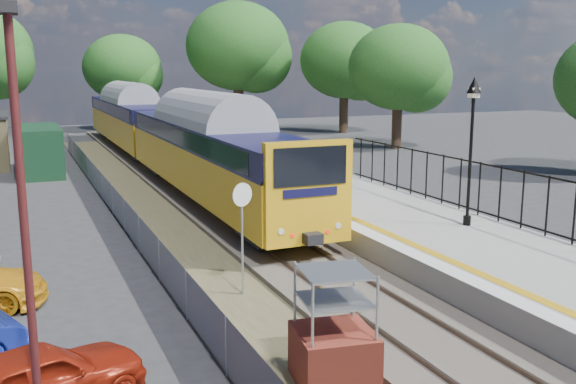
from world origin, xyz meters
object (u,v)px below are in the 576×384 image
train (159,129)px  brick_plinth (334,330)px  speed_sign (242,219)px  carpark_lamp (23,214)px  car_red (40,379)px  victorian_lamp_north (473,117)px

train → brick_plinth: (-2.50, -26.90, -1.27)m
speed_sign → carpark_lamp: bearing=-152.1°
car_red → carpark_lamp: bearing=155.7°
train → brick_plinth: bearing=-95.3°
carpark_lamp → car_red: (0.05, 1.52, -3.16)m
brick_plinth → car_red: size_ratio=0.62×
brick_plinth → speed_sign: speed_sign is taller
brick_plinth → car_red: (-4.99, 1.06, -0.46)m
victorian_lamp_north → carpark_lamp: size_ratio=0.70×
brick_plinth → speed_sign: (0.00, 5.06, 0.96)m
speed_sign → car_red: speed_sign is taller
carpark_lamp → brick_plinth: bearing=5.2°
train → car_red: train is taller
victorian_lamp_north → car_red: size_ratio=1.28×
train → speed_sign: train is taller
victorian_lamp_north → car_red: 14.23m
victorian_lamp_north → train: victorian_lamp_north is taller
victorian_lamp_north → carpark_lamp: 14.42m
train → speed_sign: size_ratio=13.78×
brick_plinth → car_red: 5.12m
carpark_lamp → car_red: bearing=88.2°
victorian_lamp_north → carpark_lamp: (-12.84, -6.56, -0.52)m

